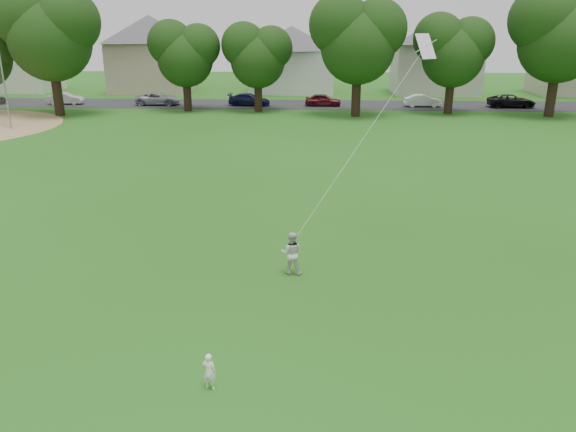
{
  "coord_description": "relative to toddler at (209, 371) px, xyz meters",
  "views": [
    {
      "loc": [
        2.83,
        -13.28,
        7.59
      ],
      "look_at": [
        2.07,
        2.0,
        2.3
      ],
      "focal_mm": 35.0,
      "sensor_mm": 36.0,
      "label": 1
    }
  ],
  "objects": [
    {
      "name": "ground",
      "position": [
        -0.61,
        3.0,
        -0.44
      ],
      "size": [
        160.0,
        160.0,
        0.0
      ],
      "primitive_type": "plane",
      "color": "#255313",
      "rests_on": "ground"
    },
    {
      "name": "kite",
      "position": [
        3.64,
        7.5,
        3.5
      ],
      "size": [
        2.59,
        1.9,
        7.79
      ],
      "color": "white",
      "rests_on": "ground"
    },
    {
      "name": "older_boy",
      "position": [
        1.52,
        6.04,
        0.27
      ],
      "size": [
        0.73,
        0.59,
        1.41
      ],
      "primitive_type": "imported",
      "rotation": [
        0.0,
        0.0,
        3.05
      ],
      "color": "silver",
      "rests_on": "ground"
    },
    {
      "name": "street",
      "position": [
        -0.61,
        45.0,
        -0.43
      ],
      "size": [
        90.0,
        7.0,
        0.01
      ],
      "primitive_type": "cube",
      "color": "#2D2D30",
      "rests_on": "ground"
    },
    {
      "name": "house_row",
      "position": [
        0.45,
        55.0,
        4.52
      ],
      "size": [
        77.36,
        13.89,
        9.89
      ],
      "color": "silver",
      "rests_on": "ground"
    },
    {
      "name": "toddler",
      "position": [
        0.0,
        0.0,
        0.0
      ],
      "size": [
        0.36,
        0.28,
        0.87
      ],
      "primitive_type": "imported",
      "rotation": [
        0.0,
        0.0,
        2.88
      ],
      "color": "white",
      "rests_on": "ground"
    },
    {
      "name": "parked_cars",
      "position": [
        -2.92,
        44.0,
        0.16
      ],
      "size": [
        54.49,
        2.13,
        1.2
      ],
      "color": "black",
      "rests_on": "ground"
    },
    {
      "name": "tree_row",
      "position": [
        1.42,
        38.68,
        5.88
      ],
      "size": [
        80.8,
        9.02,
        11.04
      ],
      "color": "black",
      "rests_on": "ground"
    }
  ]
}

